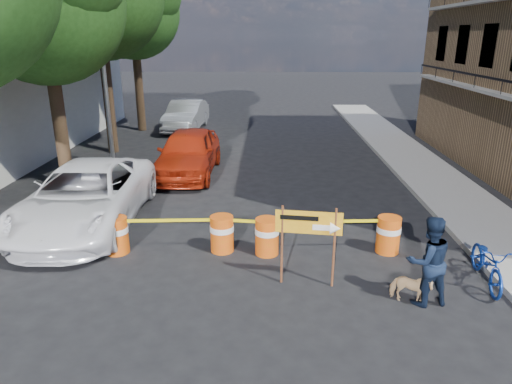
{
  "coord_description": "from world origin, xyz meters",
  "views": [
    {
      "loc": [
        0.13,
        -8.0,
        5.0
      ],
      "look_at": [
        -0.12,
        2.75,
        1.3
      ],
      "focal_mm": 32.0,
      "sensor_mm": 36.0,
      "label": 1
    }
  ],
  "objects_px": {
    "dog": "(411,288)",
    "sedan_silver": "(186,115)",
    "detour_sign": "(317,229)",
    "suv_white": "(86,196)",
    "barrel_far_left": "(116,235)",
    "bicycle": "(491,244)",
    "sedan_red": "(188,152)",
    "barrel_far_right": "(388,234)",
    "barrel_mid_left": "(222,233)",
    "barrel_mid_right": "(267,236)",
    "pedestrian": "(428,261)"
  },
  "relations": [
    {
      "from": "dog",
      "to": "sedan_silver",
      "type": "bearing_deg",
      "value": 42.51
    },
    {
      "from": "detour_sign",
      "to": "suv_white",
      "type": "relative_size",
      "value": 0.29
    },
    {
      "from": "barrel_far_left",
      "to": "bicycle",
      "type": "relative_size",
      "value": 0.49
    },
    {
      "from": "barrel_far_left",
      "to": "bicycle",
      "type": "xyz_separation_m",
      "value": [
        8.26,
        -1.26,
        0.45
      ]
    },
    {
      "from": "bicycle",
      "to": "sedan_red",
      "type": "height_order",
      "value": "bicycle"
    },
    {
      "from": "barrel_far_right",
      "to": "detour_sign",
      "type": "bearing_deg",
      "value": -140.04
    },
    {
      "from": "barrel_far_left",
      "to": "barrel_mid_left",
      "type": "height_order",
      "value": "same"
    },
    {
      "from": "barrel_mid_right",
      "to": "sedan_silver",
      "type": "distance_m",
      "value": 15.87
    },
    {
      "from": "barrel_mid_right",
      "to": "dog",
      "type": "distance_m",
      "value": 3.5
    },
    {
      "from": "suv_white",
      "to": "sedan_red",
      "type": "xyz_separation_m",
      "value": [
        2.0,
        4.92,
        0.02
      ]
    },
    {
      "from": "barrel_far_right",
      "to": "pedestrian",
      "type": "relative_size",
      "value": 0.49
    },
    {
      "from": "barrel_far_left",
      "to": "bicycle",
      "type": "bearing_deg",
      "value": -8.69
    },
    {
      "from": "barrel_mid_left",
      "to": "suv_white",
      "type": "height_order",
      "value": "suv_white"
    },
    {
      "from": "barrel_far_right",
      "to": "sedan_silver",
      "type": "distance_m",
      "value": 16.78
    },
    {
      "from": "barrel_far_left",
      "to": "suv_white",
      "type": "bearing_deg",
      "value": 128.08
    },
    {
      "from": "dog",
      "to": "sedan_silver",
      "type": "xyz_separation_m",
      "value": [
        -7.31,
        17.31,
        0.47
      ]
    },
    {
      "from": "detour_sign",
      "to": "bicycle",
      "type": "height_order",
      "value": "bicycle"
    },
    {
      "from": "detour_sign",
      "to": "sedan_red",
      "type": "relative_size",
      "value": 0.35
    },
    {
      "from": "barrel_mid_left",
      "to": "sedan_red",
      "type": "xyz_separation_m",
      "value": [
        -1.87,
        6.48,
        0.38
      ]
    },
    {
      "from": "barrel_mid_left",
      "to": "sedan_silver",
      "type": "xyz_separation_m",
      "value": [
        -3.41,
        15.08,
        0.33
      ]
    },
    {
      "from": "dog",
      "to": "barrel_mid_left",
      "type": "bearing_deg",
      "value": 79.93
    },
    {
      "from": "pedestrian",
      "to": "sedan_red",
      "type": "bearing_deg",
      "value": -66.94
    },
    {
      "from": "barrel_far_left",
      "to": "pedestrian",
      "type": "bearing_deg",
      "value": -16.94
    },
    {
      "from": "sedan_red",
      "to": "barrel_far_left",
      "type": "bearing_deg",
      "value": -94.61
    },
    {
      "from": "barrel_mid_right",
      "to": "sedan_silver",
      "type": "xyz_separation_m",
      "value": [
        -4.5,
        15.22,
        0.33
      ]
    },
    {
      "from": "barrel_far_left",
      "to": "barrel_far_right",
      "type": "bearing_deg",
      "value": 1.64
    },
    {
      "from": "sedan_red",
      "to": "barrel_mid_right",
      "type": "bearing_deg",
      "value": -64.79
    },
    {
      "from": "detour_sign",
      "to": "bicycle",
      "type": "xyz_separation_m",
      "value": [
        3.63,
        0.16,
        -0.36
      ]
    },
    {
      "from": "bicycle",
      "to": "sedan_silver",
      "type": "height_order",
      "value": "bicycle"
    },
    {
      "from": "detour_sign",
      "to": "bicycle",
      "type": "distance_m",
      "value": 3.66
    },
    {
      "from": "barrel_mid_right",
      "to": "barrel_far_right",
      "type": "height_order",
      "value": "same"
    },
    {
      "from": "barrel_mid_left",
      "to": "sedan_silver",
      "type": "relative_size",
      "value": 0.18
    },
    {
      "from": "barrel_mid_right",
      "to": "bicycle",
      "type": "distance_m",
      "value": 4.84
    },
    {
      "from": "barrel_mid_right",
      "to": "detour_sign",
      "type": "xyz_separation_m",
      "value": [
        1.01,
        -1.44,
        0.81
      ]
    },
    {
      "from": "barrel_mid_right",
      "to": "dog",
      "type": "height_order",
      "value": "barrel_mid_right"
    },
    {
      "from": "barrel_far_left",
      "to": "barrel_mid_left",
      "type": "distance_m",
      "value": 2.54
    },
    {
      "from": "barrel_far_right",
      "to": "sedan_silver",
      "type": "xyz_separation_m",
      "value": [
        -7.42,
        15.05,
        0.33
      ]
    },
    {
      "from": "barrel_far_left",
      "to": "barrel_mid_right",
      "type": "xyz_separation_m",
      "value": [
        3.62,
        0.02,
        0.0
      ]
    },
    {
      "from": "detour_sign",
      "to": "sedan_red",
      "type": "bearing_deg",
      "value": 123.48
    },
    {
      "from": "barrel_mid_right",
      "to": "barrel_far_right",
      "type": "relative_size",
      "value": 1.0
    },
    {
      "from": "sedan_silver",
      "to": "barrel_mid_left",
      "type": "bearing_deg",
      "value": -73.78
    },
    {
      "from": "sedan_silver",
      "to": "barrel_far_left",
      "type": "bearing_deg",
      "value": -83.22
    },
    {
      "from": "barrel_mid_right",
      "to": "barrel_mid_left",
      "type": "bearing_deg",
      "value": 172.96
    },
    {
      "from": "sedan_silver",
      "to": "bicycle",
      "type": "bearing_deg",
      "value": -57.53
    },
    {
      "from": "barrel_mid_right",
      "to": "dog",
      "type": "relative_size",
      "value": 1.14
    },
    {
      "from": "barrel_mid_left",
      "to": "suv_white",
      "type": "relative_size",
      "value": 0.15
    },
    {
      "from": "pedestrian",
      "to": "sedan_silver",
      "type": "distance_m",
      "value": 18.87
    },
    {
      "from": "barrel_far_left",
      "to": "barrel_mid_left",
      "type": "bearing_deg",
      "value": 3.42
    },
    {
      "from": "pedestrian",
      "to": "bicycle",
      "type": "relative_size",
      "value": 0.99
    },
    {
      "from": "detour_sign",
      "to": "sedan_silver",
      "type": "height_order",
      "value": "detour_sign"
    }
  ]
}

